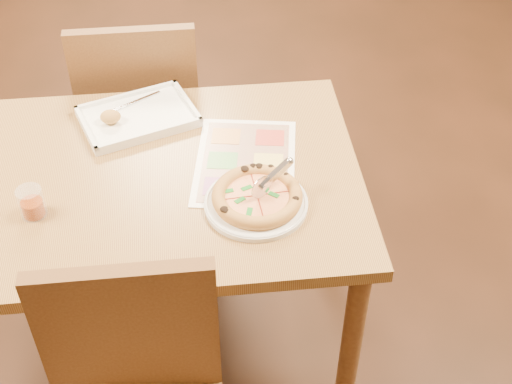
{
  "coord_description": "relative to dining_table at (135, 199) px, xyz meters",
  "views": [
    {
      "loc": [
        0.19,
        -1.54,
        2.05
      ],
      "look_at": [
        0.34,
        -0.15,
        0.77
      ],
      "focal_mm": 50.0,
      "sensor_mm": 36.0,
      "label": 1
    }
  ],
  "objects": [
    {
      "name": "dining_table",
      "position": [
        0.0,
        0.0,
        0.0
      ],
      "size": [
        1.3,
        0.85,
        0.72
      ],
      "color": "olive",
      "rests_on": "ground"
    },
    {
      "name": "appetizer_tray",
      "position": [
        0.01,
        0.26,
        0.1
      ],
      "size": [
        0.4,
        0.33,
        0.06
      ],
      "rotation": [
        0.0,
        0.0,
        0.34
      ],
      "color": "white",
      "rests_on": "dining_table"
    },
    {
      "name": "pizza_cutter",
      "position": [
        0.38,
        -0.14,
        0.16
      ],
      "size": [
        0.12,
        0.08,
        0.08
      ],
      "rotation": [
        0.0,
        0.0,
        0.6
      ],
      "color": "silver",
      "rests_on": "pizza"
    },
    {
      "name": "menu",
      "position": [
        0.33,
        0.03,
        0.09
      ],
      "size": [
        0.34,
        0.44,
        0.0
      ],
      "primitive_type": "cube",
      "rotation": [
        0.0,
        0.0,
        -0.16
      ],
      "color": "white",
      "rests_on": "dining_table"
    },
    {
      "name": "pizza",
      "position": [
        0.34,
        -0.15,
        0.11
      ],
      "size": [
        0.25,
        0.25,
        0.04
      ],
      "rotation": [
        0.0,
        0.0,
        0.08
      ],
      "color": "gold",
      "rests_on": "plate"
    },
    {
      "name": "chair_far",
      "position": [
        -0.0,
        0.6,
        -0.07
      ],
      "size": [
        0.42,
        0.42,
        0.47
      ],
      "rotation": [
        0.0,
        0.0,
        3.14
      ],
      "color": "brown",
      "rests_on": "ground"
    },
    {
      "name": "plate",
      "position": [
        0.34,
        -0.15,
        0.09
      ],
      "size": [
        0.35,
        0.35,
        0.02
      ],
      "primitive_type": "cylinder",
      "rotation": [
        0.0,
        0.0,
        -0.31
      ],
      "color": "silver",
      "rests_on": "dining_table"
    },
    {
      "name": "glass_tumbler",
      "position": [
        -0.25,
        -0.12,
        0.12
      ],
      "size": [
        0.07,
        0.07,
        0.09
      ],
      "rotation": [
        0.0,
        0.0,
        0.3
      ],
      "color": "#90330B",
      "rests_on": "dining_table"
    }
  ]
}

